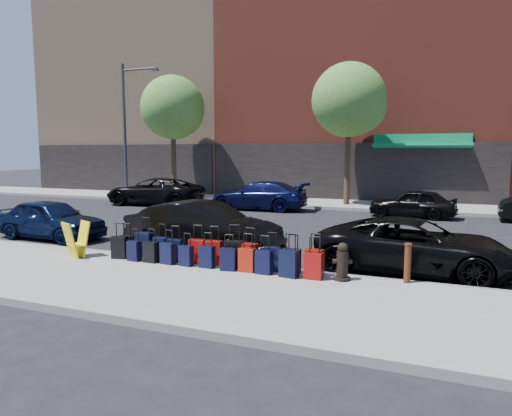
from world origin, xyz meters
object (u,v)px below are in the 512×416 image
at_px(car_near_2, 415,246).
at_px(car_far_2, 412,203).
at_px(tree_left, 175,109).
at_px(car_far_0, 154,191).
at_px(suitcase_front_5, 214,252).
at_px(car_near_1, 203,228).
at_px(tree_center, 352,102).
at_px(streetlight, 127,123).
at_px(car_near_0, 51,219).
at_px(fire_hydrant, 342,263).
at_px(car_far_1, 258,195).
at_px(bollard, 408,262).
at_px(display_rack, 76,240).

bearing_deg(car_near_2, car_far_2, 7.71).
relative_size(tree_left, car_far_0, 1.37).
bearing_deg(suitcase_front_5, car_near_1, 119.47).
xyz_separation_m(tree_center, streetlight, (-13.44, -0.70, -0.75)).
bearing_deg(car_near_0, fire_hydrant, -97.83).
distance_m(car_far_1, car_far_2, 7.32).
distance_m(streetlight, car_near_2, 21.39).
height_order(fire_hydrant, car_near_2, car_near_2).
bearing_deg(streetlight, car_far_1, -12.56).
distance_m(bollard, car_far_0, 17.84).
height_order(car_near_0, car_far_2, car_near_0).
bearing_deg(bollard, tree_center, 105.01).
height_order(tree_left, suitcase_front_5, tree_left).
bearing_deg(car_far_0, car_near_2, 51.02).
relative_size(streetlight, car_far_2, 2.17).
height_order(suitcase_front_5, car_far_2, car_far_2).
bearing_deg(car_far_2, car_far_1, -83.09).
relative_size(car_near_0, car_near_1, 0.86).
relative_size(display_rack, car_far_1, 0.19).
relative_size(tree_left, car_far_1, 1.48).
distance_m(car_near_0, car_near_1, 5.80).
height_order(fire_hydrant, display_rack, display_rack).
height_order(tree_left, car_far_0, tree_left).
bearing_deg(car_near_2, car_near_0, 94.20).
bearing_deg(car_near_0, car_near_2, -87.33).
distance_m(suitcase_front_5, bollard, 4.45).
distance_m(car_near_0, car_far_0, 9.98).
distance_m(tree_left, bollard, 20.69).
distance_m(tree_left, car_near_1, 16.19).
distance_m(car_near_2, car_far_2, 9.82).
bearing_deg(car_near_1, tree_center, -2.15).
xyz_separation_m(fire_hydrant, car_far_2, (0.79, 11.66, 0.11)).
xyz_separation_m(tree_left, tree_center, (10.50, 0.00, 0.00)).
distance_m(suitcase_front_5, display_rack, 3.69).
bearing_deg(streetlight, car_near_2, -34.52).
xyz_separation_m(bollard, car_near_0, (-11.32, 1.57, 0.08)).
height_order(display_rack, car_far_1, car_far_1).
bearing_deg(car_far_0, car_near_0, 10.55).
height_order(tree_center, car_near_1, tree_center).
bearing_deg(suitcase_front_5, streetlight, 126.42).
bearing_deg(tree_left, car_far_2, -11.48).
distance_m(tree_center, car_far_0, 11.48).
relative_size(car_near_2, car_far_2, 1.25).
distance_m(tree_center, car_near_0, 15.41).
bearing_deg(tree_center, bollard, -74.99).
bearing_deg(bollard, suitcase_front_5, -178.74).
xyz_separation_m(bollard, car_far_0, (-13.86, 11.22, 0.16)).
relative_size(car_near_2, car_far_0, 0.87).
distance_m(car_near_1, car_far_0, 12.91).
height_order(streetlight, car_far_0, streetlight).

